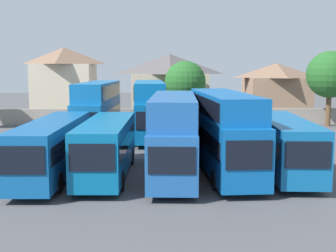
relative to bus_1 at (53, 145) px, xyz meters
name	(u,v)px	position (x,y,z in m)	size (l,w,h in m)	color
ground	(163,132)	(6.92, 18.26, -1.92)	(140.00, 140.00, 0.00)	#4C4C4F
depot_boundary_wall	(162,117)	(6.92, 24.32, -1.02)	(56.00, 0.50, 1.80)	gray
bus_1	(53,145)	(0.00, 0.00, 0.00)	(2.78, 11.65, 3.35)	#105597
bus_2	(107,145)	(3.18, 0.06, 0.00)	(2.85, 10.69, 3.35)	#0A5E94
bus_3	(174,131)	(7.15, 0.10, 0.81)	(3.21, 11.66, 4.83)	#1E569D
bus_4	(224,128)	(10.25, 0.65, 0.87)	(3.14, 12.05, 4.95)	#0D56A1
bus_5	(284,143)	(13.91, 0.36, 0.01)	(3.26, 10.85, 3.37)	#105C99
bus_6	(98,107)	(0.88, 14.25, 0.97)	(3.21, 11.77, 5.14)	#1162A4
bus_7	(149,107)	(5.54, 14.11, 1.00)	(2.86, 11.26, 5.19)	#0B63A6
bus_8	(192,118)	(9.44, 14.59, -0.04)	(3.02, 11.66, 3.28)	#1953A0
bus_9	(218,117)	(11.84, 14.24, 0.07)	(2.70, 10.19, 3.49)	#0D57A1
house_terrace_left	(65,81)	(-5.78, 33.24, 2.69)	(7.83, 7.98, 9.05)	beige
house_terrace_centre	(170,85)	(8.02, 32.85, 2.27)	(10.21, 7.50, 8.21)	#C6B293
house_terrace_right	(276,89)	(22.19, 32.87, 1.65)	(8.20, 7.71, 7.00)	#9E7A60
tree_left_of_lot	(330,75)	(25.21, 22.32, 3.74)	(5.11, 5.11, 8.24)	brown
tree_right_of_lot	(185,82)	(9.68, 26.82, 2.86)	(4.87, 4.87, 7.23)	brown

